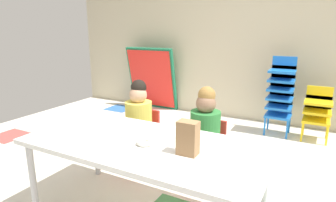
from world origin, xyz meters
The scene contains 12 objects.
ground_plane centered at (-0.01, 0.00, -0.01)m, with size 6.62×4.59×0.02m.
back_wall centered at (0.00, 2.29, 1.32)m, with size 6.62×0.10×2.64m, color beige.
craft_table centered at (-0.17, -0.58, 0.57)m, with size 1.73×0.82×0.62m.
seated_child_near_camera centered at (-0.64, 0.06, 0.55)m, with size 0.32×0.31×0.92m.
seated_child_middle_seat centered at (0.05, 0.06, 0.55)m, with size 0.32×0.32×0.92m.
kid_chair_blue_stack centered at (0.43, 1.82, 0.58)m, with size 0.32×0.30×1.04m.
kid_chair_yellow_stack centered at (0.89, 1.82, 0.40)m, with size 0.32×0.30×0.68m.
folded_activity_table centered at (-1.75, 2.09, 0.54)m, with size 0.90×0.29×1.09m.
paper_bag_brown centered at (0.19, -0.62, 0.73)m, with size 0.13×0.09×0.22m, color #9E754C.
paper_plate_near_edge centered at (-0.13, -0.63, 0.62)m, with size 0.18×0.18×0.01m, color white.
paper_plate_center_table centered at (-0.31, -0.52, 0.62)m, with size 0.18×0.18×0.01m, color white.
donut_powdered_on_plate centered at (-0.13, -0.63, 0.64)m, with size 0.12×0.12×0.04m, color white.
Camera 1 is at (0.89, -2.17, 1.40)m, focal length 30.77 mm.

